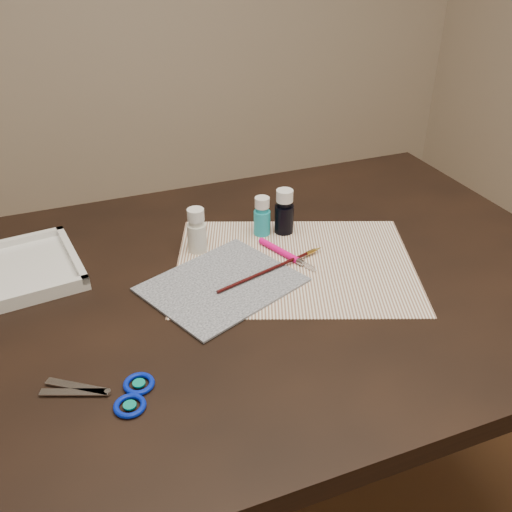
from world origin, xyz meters
name	(u,v)px	position (x,y,z in m)	size (l,w,h in m)	color
table	(256,417)	(0.00, 0.00, 0.38)	(1.30, 0.90, 0.75)	black
paper	(295,264)	(0.09, 0.02, 0.75)	(0.47, 0.36, 0.00)	white
canvas	(222,284)	(-0.07, 0.00, 0.75)	(0.26, 0.21, 0.00)	black
paint_bottle_white	(197,230)	(-0.07, 0.14, 0.80)	(0.04, 0.04, 0.10)	silver
paint_bottle_cyan	(262,216)	(0.08, 0.16, 0.79)	(0.04, 0.04, 0.09)	#20A8BA
paint_bottle_navy	(284,212)	(0.12, 0.15, 0.80)	(0.04, 0.04, 0.10)	black
paintbrush	(273,268)	(0.04, 0.01, 0.76)	(0.26, 0.01, 0.01)	black
craft_knife	(288,255)	(0.09, 0.04, 0.76)	(0.16, 0.01, 0.01)	#FF0B86
scissors	(96,394)	(-0.33, -0.20, 0.75)	(0.18, 0.09, 0.01)	silver
palette_tray	(17,270)	(-0.42, 0.18, 0.76)	(0.22, 0.22, 0.03)	silver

